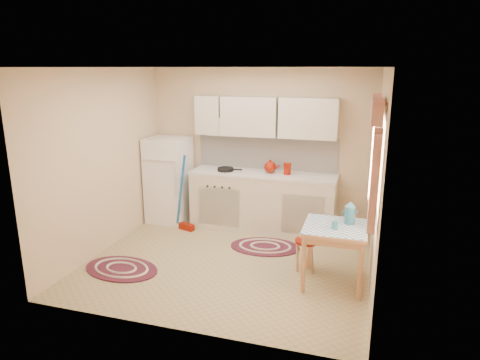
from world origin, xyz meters
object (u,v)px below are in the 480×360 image
at_px(fridge, 169,180).
at_px(stool, 306,255).
at_px(base_cabinets, 263,202).
at_px(table, 334,255).

xyz_separation_m(fridge, stool, (2.46, -1.22, -0.49)).
distance_m(base_cabinets, stool, 1.56).
xyz_separation_m(base_cabinets, table, (1.23, -1.51, -0.08)).
height_order(base_cabinets, stool, base_cabinets).
relative_size(fridge, table, 1.94).
bearing_deg(fridge, base_cabinets, 1.81).
relative_size(fridge, base_cabinets, 0.62).
bearing_deg(stool, table, -33.66).
bearing_deg(base_cabinets, table, -50.79).
distance_m(fridge, stool, 2.79).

